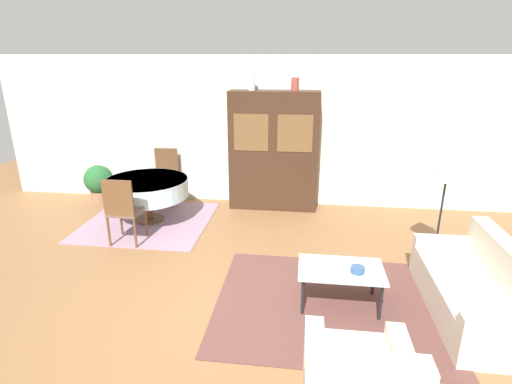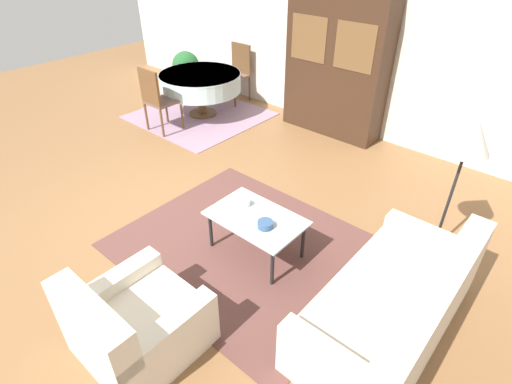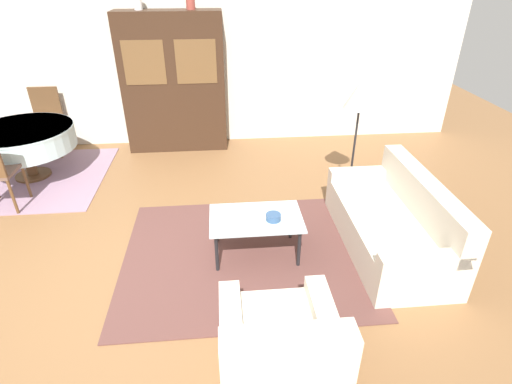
% 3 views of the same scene
% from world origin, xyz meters
% --- Properties ---
extents(ground_plane, '(14.00, 14.00, 0.00)m').
position_xyz_m(ground_plane, '(0.00, 0.00, 0.00)').
color(ground_plane, brown).
extents(wall_back, '(10.00, 0.06, 2.70)m').
position_xyz_m(wall_back, '(0.00, 3.63, 1.35)').
color(wall_back, beige).
rests_on(wall_back, ground_plane).
extents(area_rug, '(2.51, 2.11, 0.01)m').
position_xyz_m(area_rug, '(1.15, 0.35, 0.01)').
color(area_rug, brown).
rests_on(area_rug, ground_plane).
extents(dining_rug, '(2.05, 1.97, 0.01)m').
position_xyz_m(dining_rug, '(-1.77, 2.36, 0.01)').
color(dining_rug, gray).
rests_on(dining_rug, ground_plane).
extents(couch, '(0.86, 1.82, 0.79)m').
position_xyz_m(couch, '(2.75, 0.37, 0.28)').
color(couch, beige).
rests_on(couch, ground_plane).
extents(armchair, '(0.84, 0.87, 0.76)m').
position_xyz_m(armchair, '(1.32, -1.10, 0.28)').
color(armchair, beige).
rests_on(armchair, ground_plane).
extents(coffee_table, '(0.94, 0.60, 0.44)m').
position_xyz_m(coffee_table, '(1.28, 0.37, 0.41)').
color(coffee_table, black).
rests_on(coffee_table, area_rug).
extents(display_cabinet, '(1.57, 0.45, 2.12)m').
position_xyz_m(display_cabinet, '(0.27, 3.36, 1.06)').
color(display_cabinet, '#382316').
rests_on(display_cabinet, ground_plane).
extents(dining_table, '(1.38, 1.38, 0.73)m').
position_xyz_m(dining_table, '(-1.77, 2.43, 0.59)').
color(dining_table, brown).
rests_on(dining_table, dining_rug).
extents(dining_chair_near, '(0.44, 0.44, 1.02)m').
position_xyz_m(dining_chair_near, '(-1.77, 1.52, 0.58)').
color(dining_chair_near, brown).
rests_on(dining_chair_near, dining_rug).
extents(dining_chair_far, '(0.44, 0.44, 1.02)m').
position_xyz_m(dining_chair_far, '(-1.77, 3.35, 0.58)').
color(dining_chair_far, brown).
rests_on(dining_chair_far, dining_rug).
extents(floor_lamp, '(0.39, 0.39, 1.52)m').
position_xyz_m(floor_lamp, '(2.66, 1.60, 1.29)').
color(floor_lamp, black).
rests_on(floor_lamp, ground_plane).
extents(cup, '(0.10, 0.10, 0.08)m').
position_xyz_m(cup, '(1.07, 0.44, 0.49)').
color(cup, white).
rests_on(cup, coffee_table).
extents(bowl, '(0.15, 0.15, 0.07)m').
position_xyz_m(bowl, '(1.45, 0.31, 0.49)').
color(bowl, '#33517A').
rests_on(bowl, coffee_table).
extents(vase_tall, '(0.12, 0.12, 0.29)m').
position_xyz_m(vase_tall, '(-0.12, 3.36, 2.26)').
color(vase_tall, white).
rests_on(vase_tall, display_cabinet).
extents(vase_short, '(0.13, 0.13, 0.22)m').
position_xyz_m(vase_short, '(0.61, 3.36, 2.22)').
color(vase_short, '#9E4238').
rests_on(vase_short, display_cabinet).
extents(potted_plant, '(0.54, 0.54, 0.73)m').
position_xyz_m(potted_plant, '(-3.04, 3.18, 0.41)').
color(potted_plant, '#93664C').
rests_on(potted_plant, ground_plane).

